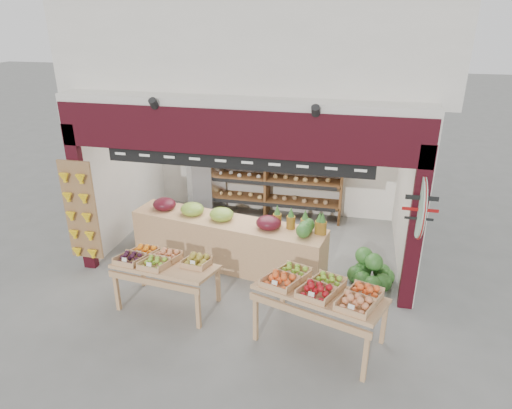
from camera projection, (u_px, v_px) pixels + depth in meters
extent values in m
plane|color=slate|center=(251.00, 255.00, 8.73)|extent=(60.00, 60.00, 0.00)
cube|color=silver|center=(275.00, 147.00, 10.20)|extent=(5.76, 0.18, 3.00)
cube|color=silver|center=(124.00, 161.00, 9.25)|extent=(0.18, 3.38, 3.00)
cube|color=silver|center=(411.00, 182.00, 8.11)|extent=(0.18, 3.38, 3.00)
cube|color=silver|center=(258.00, 87.00, 8.07)|extent=(5.76, 3.38, 0.12)
cube|color=silver|center=(271.00, 17.00, 8.61)|extent=(6.36, 4.60, 2.40)
cube|color=black|center=(234.00, 133.00, 6.75)|extent=(5.70, 0.14, 0.70)
cube|color=black|center=(81.00, 199.00, 7.83)|extent=(0.22, 0.14, 2.65)
cube|color=black|center=(416.00, 231.00, 6.71)|extent=(0.22, 0.14, 2.65)
cube|color=black|center=(235.00, 161.00, 6.96)|extent=(4.20, 0.05, 0.26)
cylinder|color=white|center=(242.00, 144.00, 6.90)|extent=(0.34, 0.05, 0.34)
cube|color=olive|center=(81.00, 211.00, 7.82)|extent=(0.60, 0.04, 1.80)
cylinder|color=#ADDABF|center=(420.00, 207.00, 6.46)|extent=(0.04, 0.90, 0.90)
cylinder|color=maroon|center=(421.00, 208.00, 6.44)|extent=(0.01, 0.92, 0.92)
cube|color=brown|center=(197.00, 173.00, 10.47)|extent=(0.05, 0.55, 1.75)
cube|color=brown|center=(267.00, 178.00, 10.14)|extent=(0.05, 0.55, 1.75)
cube|color=brown|center=(342.00, 184.00, 9.80)|extent=(0.05, 0.55, 1.75)
cube|color=brown|center=(267.00, 199.00, 10.33)|extent=(3.28, 0.55, 0.04)
cube|color=brown|center=(267.00, 178.00, 10.14)|extent=(3.28, 0.55, 0.04)
cube|color=brown|center=(267.00, 157.00, 9.94)|extent=(3.28, 0.55, 0.04)
cube|color=brown|center=(267.00, 140.00, 9.79)|extent=(3.28, 0.55, 0.04)
cone|color=brown|center=(209.00, 130.00, 10.01)|extent=(0.32, 0.32, 0.28)
cone|color=brown|center=(248.00, 133.00, 9.83)|extent=(0.32, 0.32, 0.28)
cone|color=brown|center=(288.00, 135.00, 9.65)|extent=(0.32, 0.32, 0.28)
cone|color=brown|center=(329.00, 137.00, 9.47)|extent=(0.32, 0.32, 0.28)
cube|color=silver|center=(206.00, 177.00, 10.41)|extent=(0.79, 0.79, 1.62)
cube|color=silver|center=(183.00, 232.00, 9.19)|extent=(0.52, 0.43, 0.39)
cube|color=silver|center=(184.00, 217.00, 9.04)|extent=(0.47, 0.40, 0.32)
cube|color=#134A17|center=(204.00, 241.00, 8.90)|extent=(0.49, 0.41, 0.32)
cube|color=silver|center=(214.00, 233.00, 9.24)|extent=(0.45, 0.38, 0.30)
cube|color=tan|center=(227.00, 243.00, 8.24)|extent=(3.64, 1.30, 0.89)
ellipsoid|color=#59141E|center=(164.00, 204.00, 8.48)|extent=(0.44, 0.40, 0.24)
ellipsoid|color=#8CB23F|center=(192.00, 209.00, 8.27)|extent=(0.44, 0.40, 0.24)
ellipsoid|color=#8CB23F|center=(222.00, 214.00, 8.06)|extent=(0.44, 0.40, 0.24)
ellipsoid|color=#59141E|center=(269.00, 223.00, 7.74)|extent=(0.44, 0.40, 0.24)
cylinder|color=olive|center=(277.00, 220.00, 7.83)|extent=(0.15, 0.15, 0.22)
cylinder|color=olive|center=(291.00, 222.00, 7.74)|extent=(0.15, 0.15, 0.22)
cylinder|color=olive|center=(305.00, 225.00, 7.65)|extent=(0.15, 0.15, 0.22)
cylinder|color=olive|center=(319.00, 227.00, 7.56)|extent=(0.15, 0.15, 0.22)
cylinder|color=olive|center=(322.00, 228.00, 7.54)|extent=(0.15, 0.15, 0.22)
cube|color=tan|center=(166.00, 267.00, 6.98)|extent=(1.58, 0.99, 0.22)
cube|color=tan|center=(117.00, 293.00, 7.03)|extent=(0.07, 0.07, 0.60)
cube|color=tan|center=(198.00, 311.00, 6.62)|extent=(0.07, 0.07, 0.60)
cube|color=tan|center=(143.00, 270.00, 7.66)|extent=(0.07, 0.07, 0.60)
cube|color=tan|center=(218.00, 285.00, 7.25)|extent=(0.07, 0.07, 0.60)
cube|color=tan|center=(321.00, 294.00, 6.16)|extent=(1.89, 1.40, 0.25)
cube|color=tan|center=(256.00, 319.00, 6.36)|extent=(0.08, 0.08, 0.69)
cube|color=tan|center=(365.00, 359.00, 5.64)|extent=(0.08, 0.08, 0.69)
cube|color=tan|center=(283.00, 290.00, 7.02)|extent=(0.08, 0.08, 0.69)
cube|color=tan|center=(384.00, 322.00, 6.30)|extent=(0.08, 0.08, 0.69)
sphere|color=#1E511B|center=(362.00, 280.00, 7.64)|extent=(0.31, 0.31, 0.31)
sphere|color=#1E511B|center=(383.00, 283.00, 7.57)|extent=(0.31, 0.31, 0.31)
sphere|color=#1E511B|center=(363.00, 270.00, 7.93)|extent=(0.31, 0.31, 0.31)
sphere|color=#1E511B|center=(382.00, 272.00, 7.86)|extent=(0.31, 0.31, 0.31)
sphere|color=#1E511B|center=(374.00, 262.00, 7.64)|extent=(0.31, 0.31, 0.31)
sphere|color=#1E511B|center=(372.00, 285.00, 7.50)|extent=(0.31, 0.31, 0.31)
sphere|color=#1E511B|center=(356.00, 274.00, 7.81)|extent=(0.31, 0.31, 0.31)
sphere|color=#1E511B|center=(364.00, 256.00, 7.84)|extent=(0.31, 0.31, 0.31)
sphere|color=#1E511B|center=(386.00, 277.00, 7.73)|extent=(0.31, 0.31, 0.31)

